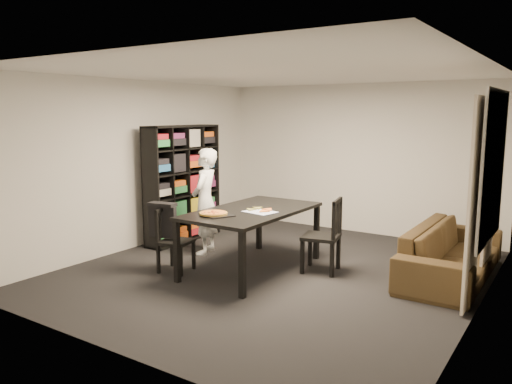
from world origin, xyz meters
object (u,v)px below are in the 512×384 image
Objects in this scene: bookshelf at (183,184)px; sofa at (452,252)px; dining_table at (252,215)px; chair_right at (328,231)px; chair_left at (170,235)px; person at (205,201)px; pepperoni_pizza at (213,213)px; baking_tray at (217,215)px.

bookshelf is 0.84× the size of sofa.
chair_right is at bearing 27.17° from dining_table.
dining_table is 2.00× the size of chair_right.
chair_left is 0.86× the size of chair_right.
chair_right is at bearing 75.65° from person.
baking_tray is at bearing 45.49° from pepperoni_pizza.
dining_table is 1.12m from chair_left.
chair_right reaches higher than baking_tray.
chair_left reaches higher than baking_tray.
baking_tray is (0.88, -0.84, 0.04)m from person.
bookshelf reaches higher than chair_right.
pepperoni_pizza is (0.69, 0.05, 0.37)m from chair_left.
pepperoni_pizza reaches higher than sofa.
baking_tray is 0.05m from pepperoni_pizza.
baking_tray reaches higher than dining_table.
person is 1.22m from pepperoni_pizza.
pepperoni_pizza reaches higher than chair_left.
chair_left is 0.38× the size of sofa.
pepperoni_pizza is (0.85, -0.87, 0.06)m from person.
pepperoni_pizza reaches higher than baking_tray.
pepperoni_pizza is 3.10m from sofa.
pepperoni_pizza is at bearing -108.34° from dining_table.
chair_left is 0.99m from person.
dining_table is 1.08m from person.
pepperoni_pizza is (-0.19, -0.58, 0.10)m from dining_table.
person is 1.22m from baking_tray.
chair_right is at bearing -5.10° from bookshelf.
pepperoni_pizza is (-1.09, -1.04, 0.29)m from chair_right.
person is at bearing 134.09° from pepperoni_pizza.
chair_left reaches higher than sofa.
person reaches higher than chair_right.
chair_right is 0.44× the size of sofa.
chair_left reaches higher than dining_table.
baking_tray reaches higher than sofa.
dining_table is at bearing -65.73° from chair_left.
chair_left is (-0.89, -0.63, -0.27)m from dining_table.
chair_left is 0.81m from baking_tray.
bookshelf reaches higher than pepperoni_pizza.
chair_right is (0.90, 0.46, -0.19)m from dining_table.
person is (-1.94, -0.17, 0.23)m from chair_right.
pepperoni_pizza is at bearing 24.76° from person.
dining_table is (1.84, -0.71, -0.20)m from bookshelf.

